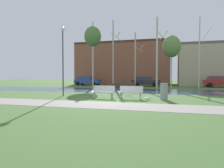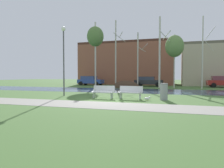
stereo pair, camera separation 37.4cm
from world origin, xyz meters
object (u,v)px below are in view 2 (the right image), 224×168
bench_right (130,92)px  trash_bin (164,91)px  parked_hatch_third_red (223,81)px  parked_sedan_second_dark (148,81)px  streetlamp (64,50)px  seagull (147,98)px  bench_left (103,91)px  parked_van_nearest_blue (90,80)px

bench_right → trash_bin: 2.17m
trash_bin → parked_hatch_third_red: bearing=68.6°
parked_sedan_second_dark → trash_bin: bearing=-79.2°
streetlamp → seagull: bearing=-10.0°
bench_left → parked_van_nearest_blue: 19.64m
parked_sedan_second_dark → bench_right: bearing=-86.4°
trash_bin → parked_sedan_second_dark: 17.25m
bench_left → parked_van_nearest_blue: (-8.64, 17.64, 0.32)m
seagull → streetlamp: 7.58m
bench_left → parked_sedan_second_dark: 17.09m
bench_left → seagull: bench_left is taller
bench_right → parked_hatch_third_red: (8.89, 17.27, 0.33)m
bench_right → parked_sedan_second_dark: parked_sedan_second_dark is taller
seagull → streetlamp: streetlamp is taller
bench_right → parked_van_nearest_blue: size_ratio=0.40×
bench_right → trash_bin: size_ratio=1.51×
bench_right → seagull: bearing=-20.8°
parked_van_nearest_blue → parked_sedan_second_dark: size_ratio=1.00×
bench_left → parked_van_nearest_blue: size_ratio=0.40×
bench_right → parked_van_nearest_blue: 20.57m
bench_left → parked_hatch_third_red: size_ratio=0.39×
streetlamp → parked_sedan_second_dark: streetlamp is taller
parked_van_nearest_blue → parked_hatch_third_red: bearing=-1.1°
streetlamp → bench_left: bearing=-11.5°
parked_hatch_third_red → trash_bin: bearing=-111.4°
trash_bin → seagull: 1.21m
trash_bin → parked_sedan_second_dark: bearing=100.8°
seagull → bench_right: bearing=159.2°
seagull → streetlamp: bearing=170.0°
seagull → parked_hatch_third_red: (7.71, 17.73, 0.67)m
seagull → parked_van_nearest_blue: (-11.78, 18.09, 0.66)m
trash_bin → streetlamp: bearing=175.5°
seagull → parked_hatch_third_red: 19.34m
seagull → parked_van_nearest_blue: bearing=123.1°
bench_left → parked_hatch_third_red: (10.85, 17.27, 0.33)m
parked_hatch_third_red → bench_left: bearing=-122.1°
bench_left → streetlamp: 4.74m
parked_hatch_third_red → bench_right: bearing=-117.2°
seagull → parked_hatch_third_red: bearing=66.5°
bench_left → streetlamp: (-3.51, 0.72, 3.10)m
bench_left → bench_right: 1.95m
parked_van_nearest_blue → parked_hatch_third_red: parked_hatch_third_red is taller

